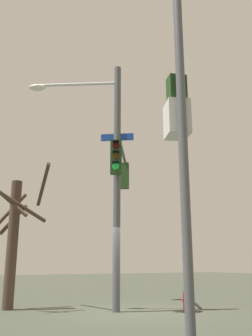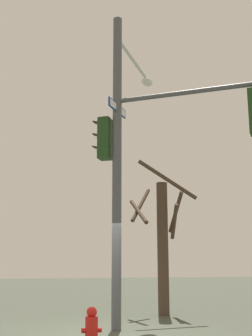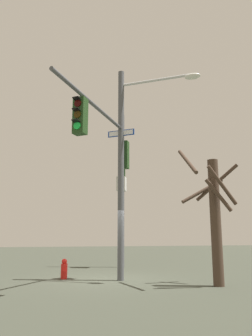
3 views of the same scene
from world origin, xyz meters
name	(u,v)px [view 1 (image 1 of 3)]	position (x,y,z in m)	size (l,w,h in m)	color
ground_plane	(132,313)	(0.00, 0.00, 0.00)	(80.00, 80.00, 0.00)	#373B2F
main_signal_pole_assembly	(113,165)	(-1.05, -0.10, 4.73)	(4.87, 5.59, 8.09)	#4C4F54
secondary_pole_assembly	(179,116)	(4.49, -1.55, 4.26)	(0.78, 0.64, 8.19)	#4C4F54
fire_hydrant	(187,299)	(0.57, 1.62, 0.34)	(0.38, 0.24, 0.73)	red
bare_tree_behind_pole	(14,234)	(-2.49, -2.98, 2.32)	(1.89, 2.15, 4.65)	#443428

